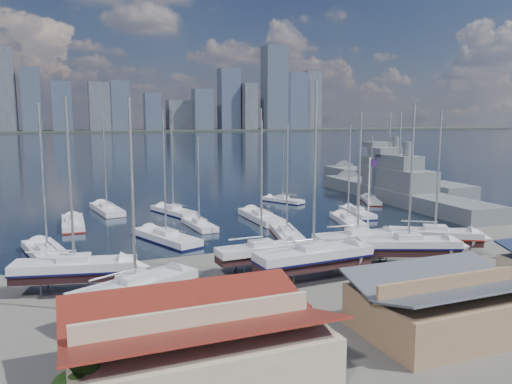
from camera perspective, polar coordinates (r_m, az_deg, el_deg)
name	(u,v)px	position (r m, az deg, el deg)	size (l,w,h in m)	color
ground	(330,269)	(51.07, 8.41, -8.67)	(1400.00, 1400.00, 0.00)	#605E59
water	(94,142)	(353.23, -17.99, 5.48)	(1400.00, 600.00, 0.40)	#172237
far_shore	(77,131)	(612.69, -19.77, 6.55)	(1400.00, 80.00, 2.20)	#2D332D
skyline	(68,97)	(606.51, -20.68, 10.08)	(639.14, 43.80, 107.69)	#475166
shed_red	(198,342)	(29.70, -6.70, -16.68)	(14.70, 9.45, 4.51)	#BFB293
shed_grey	(446,302)	(38.21, 20.94, -11.66)	(12.60, 8.40, 4.17)	#8C6B4C
sailboat_cradle_0	(75,269)	(46.00, -20.02, -8.27)	(10.75, 5.22, 16.69)	#2D2D33
sailboat_cradle_1	(136,289)	(39.48, -13.56, -10.77)	(10.37, 7.09, 16.41)	#2D2D33
sailboat_cradle_2	(261,252)	(49.12, 0.61, -6.82)	(9.09, 2.90, 14.77)	#2D2D33
sailboat_cradle_3	(313,257)	(46.80, 6.59, -7.43)	(11.56, 3.82, 18.24)	#2D2D33
sailboat_cradle_4	(357,239)	(54.91, 11.52, -5.32)	(9.73, 3.41, 15.62)	#2D2D33
sailboat_cradle_5	(408,246)	(53.37, 17.01, -5.88)	(10.49, 6.50, 16.40)	#2D2D33
sailboat_cradle_6	(435,236)	(58.72, 19.77, -4.75)	(9.74, 7.50, 15.82)	#2D2D33
sailboat_moored_0	(48,256)	(58.39, -22.71, -6.75)	(5.76, 11.98, 17.27)	black
sailboat_moored_1	(73,224)	(74.18, -20.19, -3.50)	(3.05, 10.34, 15.39)	black
sailboat_moored_2	(107,211)	(83.36, -16.67, -2.07)	(4.65, 11.27, 16.52)	black
sailboat_moored_3	(166,239)	(62.12, -10.23, -5.35)	(6.92, 11.68, 16.87)	black
sailboat_moored_4	(199,226)	(69.31, -6.50, -3.83)	(3.07, 8.81, 13.06)	black
sailboat_moored_5	(173,212)	(79.78, -9.42, -2.29)	(5.78, 10.31, 14.85)	black
sailboat_moored_6	(287,235)	(63.29, 3.52, -4.98)	(5.07, 10.37, 14.94)	black
sailboat_moored_7	(261,219)	(73.65, 0.57, -3.05)	(3.24, 11.38, 17.15)	black
sailboat_moored_8	(283,201)	(89.75, 3.05, -1.01)	(5.87, 8.48, 12.45)	black
sailboat_moored_9	(348,222)	(72.52, 10.45, -3.37)	(5.17, 10.16, 14.77)	black
sailboat_moored_10	(357,213)	(79.25, 11.48, -2.42)	(3.89, 9.29, 13.46)	black
sailboat_moored_11	(370,201)	(91.79, 12.93, -1.01)	(5.51, 8.72, 12.66)	black
naval_ship_east	(398,192)	(94.16, 15.87, -0.05)	(9.84, 45.39, 18.05)	#585E62
naval_ship_west	(388,178)	(116.15, 14.83, 1.52)	(8.66, 47.00, 18.21)	#585E62
car_a	(237,326)	(35.69, -2.23, -15.02)	(1.66, 4.14, 1.41)	gray
car_b	(281,306)	(38.89, 2.93, -12.92)	(1.61, 4.61, 1.52)	gray
car_c	(442,282)	(47.49, 20.44, -9.59)	(2.20, 4.77, 1.33)	gray
flagpole	(369,206)	(49.91, 12.79, -1.62)	(0.99, 0.12, 11.21)	white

